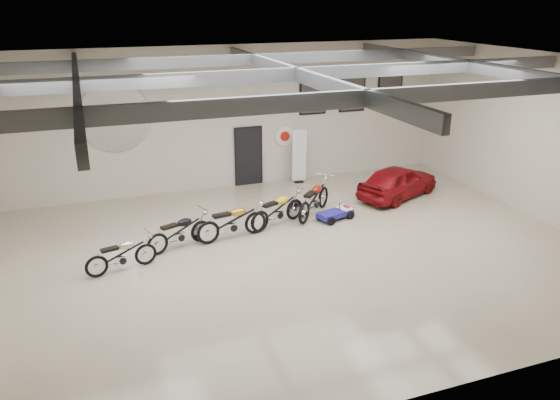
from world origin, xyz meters
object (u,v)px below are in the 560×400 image
object	(u,v)px
banner_stand	(299,157)
motorcycle_yellow	(278,209)
motorcycle_gold	(232,221)
motorcycle_black	(179,231)
vintage_car	(398,181)
motorcycle_red	(314,198)
go_kart	(338,211)
motorcycle_silver	(121,254)

from	to	relation	value
banner_stand	motorcycle_yellow	distance (m)	4.17
banner_stand	motorcycle_gold	world-z (taller)	banner_stand
motorcycle_black	vintage_car	distance (m)	7.93
motorcycle_red	go_kart	world-z (taller)	motorcycle_red
motorcycle_yellow	motorcycle_gold	bearing A→B (deg)	173.54
vintage_car	motorcycle_black	bearing A→B (deg)	76.95
motorcycle_silver	vintage_car	world-z (taller)	vintage_car
motorcycle_gold	motorcycle_black	bearing A→B (deg)	174.49
motorcycle_black	motorcycle_gold	bearing A→B (deg)	-16.63
motorcycle_yellow	motorcycle_red	world-z (taller)	motorcycle_red
motorcycle_silver	motorcycle_yellow	size ratio (longest dim) A/B	0.88
banner_stand	motorcycle_red	world-z (taller)	banner_stand
motorcycle_black	motorcycle_yellow	distance (m)	3.11
motorcycle_gold	motorcycle_red	world-z (taller)	motorcycle_red
motorcycle_black	motorcycle_gold	distance (m)	1.52
banner_stand	go_kart	size ratio (longest dim) A/B	1.37
motorcycle_silver	motorcycle_gold	size ratio (longest dim) A/B	0.85
banner_stand	motorcycle_silver	size ratio (longest dim) A/B	1.10
motorcycle_yellow	vintage_car	bearing A→B (deg)	-12.18
motorcycle_yellow	motorcycle_red	distance (m)	1.40
vintage_car	motorcycle_silver	bearing A→B (deg)	80.01
motorcycle_gold	motorcycle_red	size ratio (longest dim) A/B	0.96
motorcycle_silver	motorcycle_yellow	world-z (taller)	motorcycle_yellow
motorcycle_black	motorcycle_red	distance (m)	4.51
motorcycle_silver	motorcycle_gold	distance (m)	3.27
motorcycle_silver	motorcycle_black	xyz separation A→B (m)	(1.61, 0.84, 0.03)
banner_stand	motorcycle_black	xyz separation A→B (m)	(-5.17, -4.14, -0.48)
motorcycle_black	go_kart	size ratio (longest dim) A/B	1.34
vintage_car	go_kart	bearing A→B (deg)	87.13
motorcycle_black	motorcycle_gold	size ratio (longest dim) A/B	0.91
motorcycle_gold	vintage_car	world-z (taller)	vintage_car
motorcycle_yellow	vintage_car	world-z (taller)	vintage_car
motorcycle_yellow	motorcycle_red	bearing A→B (deg)	-8.19
banner_stand	vintage_car	xyz separation A→B (m)	(2.61, -2.61, -0.42)
banner_stand	motorcycle_yellow	size ratio (longest dim) A/B	0.97
motorcycle_gold	motorcycle_yellow	bearing A→B (deg)	7.80
motorcycle_red	motorcycle_black	bearing A→B (deg)	148.44
motorcycle_silver	vintage_car	xyz separation A→B (m)	(9.39, 2.37, 0.10)
motorcycle_silver	motorcycle_red	xyz separation A→B (m)	(6.01, 1.79, 0.10)
motorcycle_silver	motorcycle_black	bearing A→B (deg)	14.27
motorcycle_yellow	banner_stand	bearing A→B (deg)	35.72
banner_stand	motorcycle_silver	distance (m)	8.43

